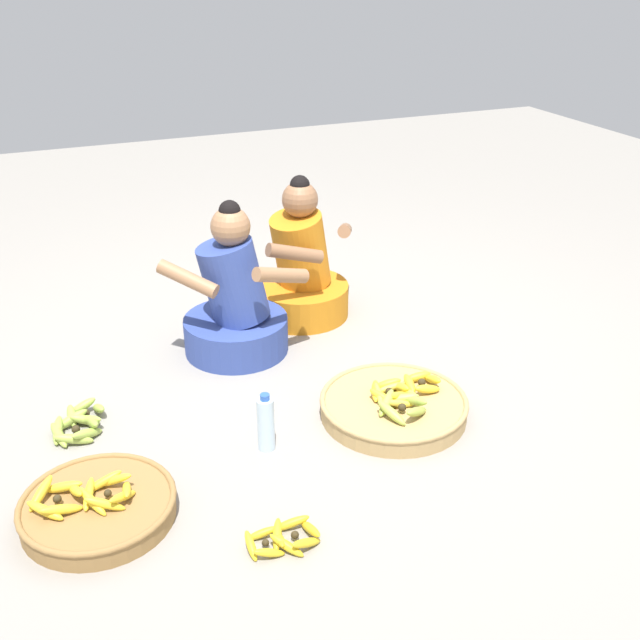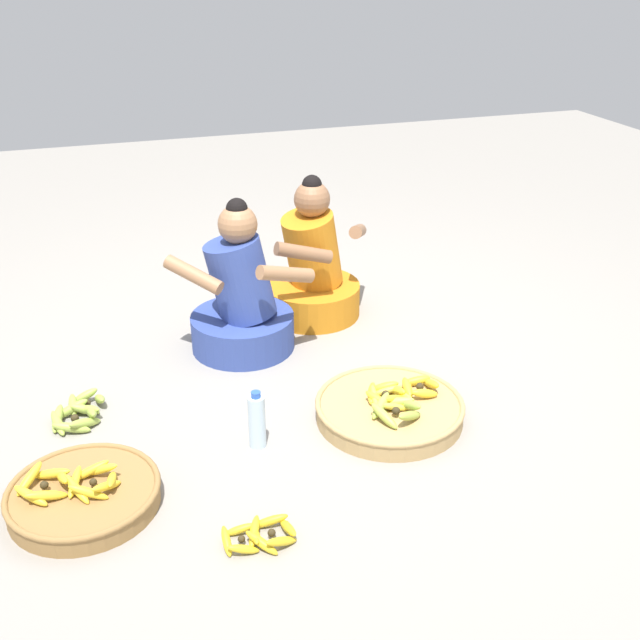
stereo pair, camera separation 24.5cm
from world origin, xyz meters
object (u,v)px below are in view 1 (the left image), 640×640
at_px(vendor_woman_behind, 301,273).
at_px(banana_basket_front_right, 97,507).
at_px(loose_bananas_near_vendor, 284,538).
at_px(loose_bananas_mid_left, 78,423).
at_px(vendor_woman_front, 235,305).
at_px(banana_basket_near_bicycle, 394,405).
at_px(water_bottle, 266,423).

xyz_separation_m(vendor_woman_behind, banana_basket_front_right, (-1.29, -1.28, -0.20)).
height_order(loose_bananas_near_vendor, loose_bananas_mid_left, loose_bananas_mid_left).
xyz_separation_m(banana_basket_front_right, loose_bananas_near_vendor, (0.57, -0.38, -0.02)).
bearing_deg(loose_bananas_mid_left, vendor_woman_front, 27.00).
height_order(vendor_woman_behind, banana_basket_front_right, vendor_woman_behind).
relative_size(vendor_woman_behind, loose_bananas_near_vendor, 3.01).
height_order(banana_basket_front_right, loose_bananas_mid_left, banana_basket_front_right).
height_order(banana_basket_front_right, loose_bananas_near_vendor, banana_basket_front_right).
height_order(vendor_woman_front, banana_basket_front_right, vendor_woman_front).
height_order(banana_basket_near_bicycle, loose_bananas_mid_left, banana_basket_near_bicycle).
bearing_deg(banana_basket_front_right, loose_bananas_near_vendor, -33.90).
bearing_deg(vendor_woman_front, loose_bananas_mid_left, -153.00).
xyz_separation_m(banana_basket_front_right, water_bottle, (0.70, 0.17, 0.07)).
height_order(vendor_woman_front, loose_bananas_near_vendor, vendor_woman_front).
distance_m(banana_basket_near_bicycle, banana_basket_front_right, 1.30).
xyz_separation_m(banana_basket_near_bicycle, loose_bananas_mid_left, (-1.29, 0.42, -0.02)).
distance_m(vendor_woman_behind, banana_basket_front_right, 1.83).
xyz_separation_m(vendor_woman_behind, water_bottle, (-0.59, -1.11, -0.13)).
xyz_separation_m(vendor_woman_behind, loose_bananas_near_vendor, (-0.72, -1.66, -0.22)).
bearing_deg(vendor_woman_front, banana_basket_front_right, -129.27).
relative_size(banana_basket_near_bicycle, loose_bananas_near_vendor, 2.47).
distance_m(loose_bananas_near_vendor, water_bottle, 0.58).
height_order(vendor_woman_front, loose_bananas_mid_left, vendor_woman_front).
bearing_deg(vendor_woman_behind, banana_basket_near_bicycle, -90.00).
bearing_deg(vendor_woman_front, water_bottle, -99.09).
relative_size(loose_bananas_near_vendor, loose_bananas_mid_left, 0.83).
bearing_deg(vendor_woman_front, banana_basket_near_bicycle, -61.50).
distance_m(loose_bananas_mid_left, water_bottle, 0.82).
bearing_deg(vendor_woman_front, vendor_woman_behind, 29.70).
bearing_deg(vendor_woman_behind, loose_bananas_near_vendor, -113.38).
bearing_deg(banana_basket_near_bicycle, vendor_woman_front, 118.50).
bearing_deg(banana_basket_front_right, water_bottle, 13.67).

